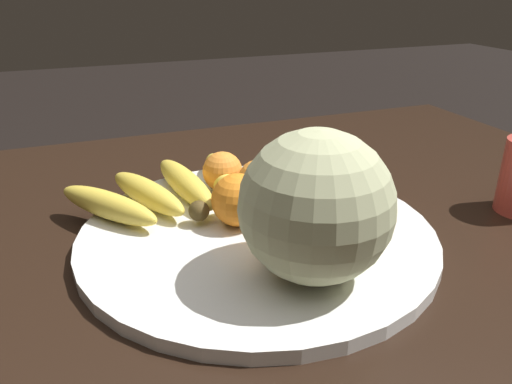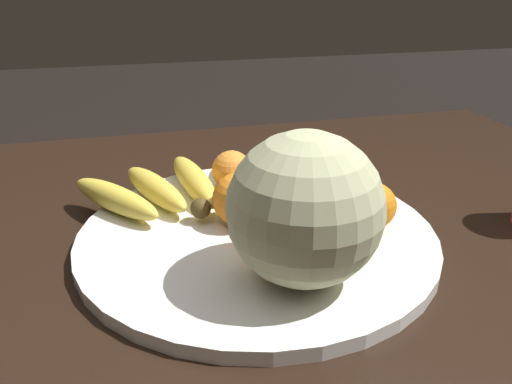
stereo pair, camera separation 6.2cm
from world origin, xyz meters
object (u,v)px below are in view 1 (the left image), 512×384
at_px(fruit_bowl, 256,233).
at_px(orange_front_right, 258,180).
at_px(banana_bunch, 171,188).
at_px(orange_front_left, 320,171).
at_px(orange_back_right, 238,200).
at_px(produce_tag, 315,207).
at_px(melon, 312,207).
at_px(orange_mid_center, 369,200).
at_px(orange_back_left, 305,198).
at_px(kitchen_table, 270,300).
at_px(orange_top_small, 223,171).

distance_m(fruit_bowl, orange_front_right, 0.09).
distance_m(banana_bunch, orange_front_left, 0.22).
bearing_deg(orange_back_right, produce_tag, 2.71).
bearing_deg(fruit_bowl, orange_back_right, 134.46).
relative_size(melon, orange_front_right, 2.75).
bearing_deg(orange_mid_center, orange_front_left, 101.89).
height_order(orange_front_right, orange_back_right, orange_back_right).
height_order(melon, orange_front_right, melon).
height_order(fruit_bowl, orange_back_left, orange_back_left).
height_order(kitchen_table, fruit_bowl, fruit_bowl).
relative_size(banana_bunch, orange_top_small, 4.46).
relative_size(orange_front_left, orange_front_right, 1.27).
bearing_deg(produce_tag, orange_front_right, 116.48).
bearing_deg(orange_top_small, orange_front_left, -28.36).
bearing_deg(produce_tag, orange_front_left, 33.40).
distance_m(orange_mid_center, produce_tag, 0.08).
relative_size(kitchen_table, orange_back_left, 21.19).
distance_m(orange_front_right, orange_mid_center, 0.16).
bearing_deg(banana_bunch, orange_front_right, -123.27).
bearing_deg(kitchen_table, orange_front_left, 32.12).
distance_m(orange_front_right, orange_top_small, 0.06).
height_order(orange_back_right, produce_tag, orange_back_right).
bearing_deg(orange_front_left, melon, -120.65).
bearing_deg(orange_front_left, kitchen_table, -147.88).
bearing_deg(orange_back_left, orange_front_right, 111.81).
bearing_deg(banana_bunch, orange_top_small, -97.36).
bearing_deg(orange_top_small, banana_bunch, -172.58).
height_order(fruit_bowl, orange_front_left, orange_front_left).
distance_m(melon, orange_front_right, 0.21).
distance_m(banana_bunch, orange_back_left, 0.20).
bearing_deg(melon, orange_front_right, 84.47).
xyz_separation_m(orange_top_small, produce_tag, (0.10, -0.11, -0.03)).
relative_size(melon, orange_back_left, 2.61).
xyz_separation_m(kitchen_table, melon, (-0.00, -0.12, 0.20)).
xyz_separation_m(kitchen_table, orange_mid_center, (0.13, -0.03, 0.14)).
bearing_deg(banana_bunch, kitchen_table, -155.08).
height_order(melon, banana_bunch, melon).
relative_size(fruit_bowl, orange_front_left, 6.00).
relative_size(fruit_bowl, melon, 2.78).
relative_size(orange_front_left, produce_tag, 0.73).
relative_size(melon, orange_back_right, 2.36).
height_order(melon, orange_back_right, melon).
distance_m(banana_bunch, orange_back_right, 0.12).
bearing_deg(kitchen_table, melon, -91.95).
height_order(melon, orange_front_left, melon).
relative_size(melon, orange_mid_center, 2.74).
height_order(fruit_bowl, orange_back_right, orange_back_right).
distance_m(banana_bunch, orange_top_small, 0.08).
relative_size(orange_front_left, orange_back_right, 1.10).
height_order(orange_back_left, orange_back_right, orange_back_right).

